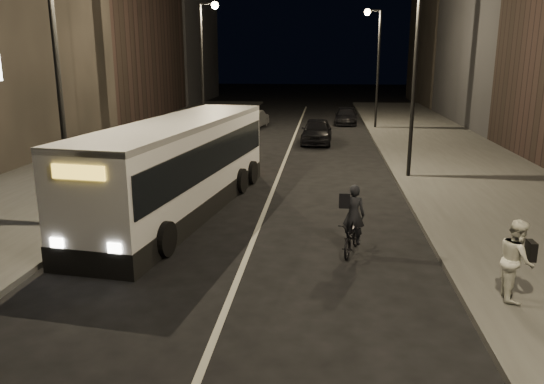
% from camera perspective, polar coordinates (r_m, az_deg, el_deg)
% --- Properties ---
extents(ground, '(180.00, 180.00, 0.00)m').
position_cam_1_polar(ground, '(12.05, -4.38, -10.96)').
color(ground, black).
rests_on(ground, ground).
extents(sidewalk_right, '(7.00, 70.00, 0.16)m').
position_cam_1_polar(sidewalk_right, '(26.05, 20.10, 2.33)').
color(sidewalk_right, '#3B3A38').
rests_on(sidewalk_right, ground).
extents(sidewalk_left, '(7.00, 70.00, 0.16)m').
position_cam_1_polar(sidewalk_left, '(27.31, -17.00, 3.10)').
color(sidewalk_left, '#3B3A38').
rests_on(sidewalk_left, ground).
extents(streetlight_right_mid, '(1.20, 0.44, 8.12)m').
position_cam_1_polar(streetlight_right_mid, '(22.95, 14.58, 14.52)').
color(streetlight_right_mid, black).
rests_on(streetlight_right_mid, sidewalk_right).
extents(streetlight_right_far, '(1.20, 0.44, 8.12)m').
position_cam_1_polar(streetlight_right_far, '(38.85, 11.01, 14.50)').
color(streetlight_right_far, black).
rests_on(streetlight_right_far, sidewalk_right).
extents(streetlight_left_near, '(1.20, 0.44, 8.12)m').
position_cam_1_polar(streetlight_left_near, '(16.42, -21.42, 14.20)').
color(streetlight_left_near, black).
rests_on(streetlight_left_near, sidewalk_left).
extents(streetlight_left_far, '(1.20, 0.44, 8.12)m').
position_cam_1_polar(streetlight_left_far, '(33.51, -7.14, 14.70)').
color(streetlight_left_far, black).
rests_on(streetlight_left_far, sidewalk_left).
extents(city_bus, '(3.97, 11.71, 3.10)m').
position_cam_1_polar(city_bus, '(18.00, -9.82, 3.12)').
color(city_bus, silver).
rests_on(city_bus, ground).
extents(cyclist_on_bicycle, '(0.98, 1.78, 1.95)m').
position_cam_1_polar(cyclist_on_bicycle, '(14.30, 8.66, -4.11)').
color(cyclist_on_bicycle, black).
rests_on(cyclist_on_bicycle, ground).
extents(pedestrian_woman, '(0.73, 0.90, 1.74)m').
position_cam_1_polar(pedestrian_woman, '(12.27, 24.78, -6.63)').
color(pedestrian_woman, silver).
rests_on(pedestrian_woman, sidewalk_right).
extents(car_near, '(1.89, 4.44, 1.50)m').
position_cam_1_polar(car_near, '(32.30, 4.83, 6.56)').
color(car_near, black).
rests_on(car_near, ground).
extents(car_mid, '(1.89, 4.17, 1.33)m').
position_cam_1_polar(car_mid, '(39.22, -1.97, 7.87)').
color(car_mid, '#404042').
rests_on(car_mid, ground).
extents(car_far, '(1.82, 4.18, 1.20)m').
position_cam_1_polar(car_far, '(41.88, 7.96, 8.07)').
color(car_far, black).
rests_on(car_far, ground).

